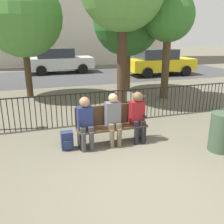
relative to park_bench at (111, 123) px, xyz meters
The scene contains 14 objects.
ground_plane 2.11m from the park_bench, 90.00° to the right, with size 80.00×80.00×0.00m, color #605B4C.
park_bench is the anchor object (origin of this frame).
seated_person_0 0.69m from the park_bench, 168.88° to the right, with size 0.34×0.39×1.22m.
seated_person_1 0.24m from the park_bench, 82.17° to the right, with size 0.34×0.39×1.25m.
seated_person_2 0.68m from the park_bench, 11.28° to the right, with size 0.34×0.39×1.24m.
backpack 1.11m from the park_bench, behind, with size 0.27×0.24×0.42m.
fence_railing 1.45m from the park_bench, 90.64° to the left, with size 9.01×0.03×0.95m.
tree_0 5.54m from the park_bench, 45.79° to the left, with size 1.93×1.93×4.14m.
tree_2 6.25m from the park_bench, 65.28° to the left, with size 2.89×2.89×4.46m.
tree_3 6.20m from the park_bench, 109.08° to the left, with size 3.05×3.05×4.68m.
street_surface 9.96m from the park_bench, 90.00° to the left, with size 24.00×6.00×0.01m.
parked_car_0 10.60m from the park_bench, 55.64° to the left, with size 4.20×1.94×1.62m.
parked_car_2 11.58m from the park_bench, 89.44° to the left, with size 4.20×1.94×1.62m.
trash_bin 2.53m from the park_bench, 27.91° to the right, with size 0.53×0.53×0.88m.
Camera 1 is at (-1.71, -3.30, 2.57)m, focal length 40.00 mm.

